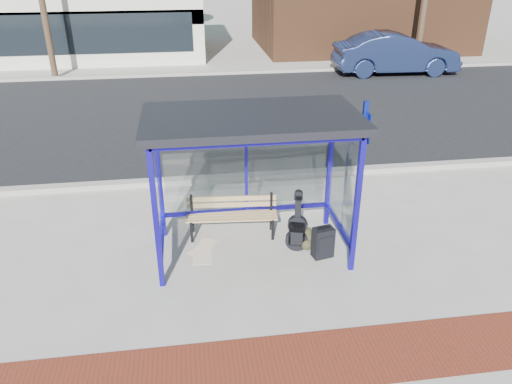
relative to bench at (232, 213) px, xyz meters
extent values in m
plane|color=#B2ADA0|center=(0.28, -0.60, -0.43)|extent=(120.00, 120.00, 0.00)
cube|color=maroon|center=(0.28, -3.20, -0.42)|extent=(60.00, 1.00, 0.01)
cube|color=gray|center=(0.28, 2.30, -0.37)|extent=(60.00, 0.25, 0.12)
cube|color=black|center=(0.28, 7.40, -0.43)|extent=(60.00, 10.00, 0.00)
cube|color=gray|center=(0.28, 12.50, -0.37)|extent=(60.00, 0.25, 0.12)
cube|color=#B2ADA0|center=(0.28, 14.40, -0.42)|extent=(60.00, 4.00, 0.01)
cube|color=#170E9E|center=(-1.22, -1.35, 0.72)|extent=(0.08, 0.08, 2.30)
cube|color=#170E9E|center=(1.78, -1.35, 0.72)|extent=(0.08, 0.08, 2.30)
cube|color=#170E9E|center=(-1.22, 0.15, 0.72)|extent=(0.08, 0.08, 2.30)
cube|color=#170E9E|center=(1.78, 0.15, 0.72)|extent=(0.08, 0.08, 2.30)
cube|color=#170E9E|center=(0.28, 0.15, 1.83)|extent=(3.00, 0.08, 0.08)
cube|color=#170E9E|center=(0.28, -1.35, 1.83)|extent=(3.00, 0.08, 0.08)
cube|color=#170E9E|center=(-1.22, -0.60, 1.83)|extent=(0.08, 1.50, 0.08)
cube|color=#170E9E|center=(1.78, -0.60, 1.83)|extent=(0.08, 1.50, 0.08)
cube|color=#170E9E|center=(0.28, 0.15, -0.03)|extent=(3.00, 0.08, 0.06)
cube|color=#170E9E|center=(-1.22, -0.60, -0.03)|extent=(0.08, 1.50, 0.06)
cube|color=#170E9E|center=(1.78, -0.60, -0.03)|extent=(0.08, 1.50, 0.06)
cube|color=#170E9E|center=(0.28, 0.15, 0.92)|extent=(0.05, 0.05, 1.90)
cube|color=silver|center=(0.28, 0.15, 0.88)|extent=(2.84, 0.01, 1.82)
cube|color=silver|center=(-1.22, -0.60, 0.88)|extent=(0.02, 1.34, 1.82)
cube|color=silver|center=(1.78, -0.60, 0.88)|extent=(0.02, 1.34, 1.82)
cube|color=black|center=(0.28, -0.60, 1.93)|extent=(3.30, 1.80, 0.12)
cube|color=silver|center=(-8.72, 17.40, 1.57)|extent=(18.00, 6.00, 4.00)
cube|color=black|center=(-0.73, -0.17, -0.23)|extent=(0.05, 0.05, 0.40)
cube|color=black|center=(-0.70, 0.18, -0.05)|extent=(0.05, 0.05, 0.76)
cube|color=black|center=(-0.71, 0.00, -0.23)|extent=(0.07, 0.36, 0.04)
cube|color=black|center=(0.69, -0.29, -0.23)|extent=(0.05, 0.05, 0.40)
cube|color=black|center=(0.72, 0.06, -0.05)|extent=(0.05, 0.05, 0.76)
cube|color=black|center=(0.70, -0.11, -0.23)|extent=(0.07, 0.36, 0.04)
cube|color=tan|center=(-0.02, -0.20, -0.03)|extent=(1.60, 0.21, 0.03)
cube|color=tan|center=(-0.01, -0.10, -0.03)|extent=(1.60, 0.21, 0.03)
cube|color=tan|center=(0.00, -0.01, -0.03)|extent=(1.60, 0.21, 0.03)
cube|color=tan|center=(0.01, 0.09, -0.03)|extent=(1.60, 0.21, 0.03)
cube|color=tan|center=(0.01, 0.13, 0.11)|extent=(1.60, 0.16, 0.09)
cube|color=tan|center=(0.01, 0.13, 0.23)|extent=(1.60, 0.16, 0.09)
cylinder|color=black|center=(1.04, -0.67, -0.23)|extent=(0.40, 0.21, 0.39)
cylinder|color=black|center=(1.04, -0.67, 0.07)|extent=(0.34, 0.20, 0.32)
cube|color=black|center=(1.04, -0.67, -0.09)|extent=(0.30, 0.18, 0.46)
cube|color=black|center=(1.04, -0.67, 0.39)|extent=(0.12, 0.12, 0.46)
cube|color=black|center=(1.04, -0.67, 0.59)|extent=(0.16, 0.13, 0.09)
cube|color=black|center=(1.42, -0.94, -0.15)|extent=(0.38, 0.28, 0.53)
cylinder|color=black|center=(1.30, -0.97, -0.40)|extent=(0.09, 0.20, 0.05)
cylinder|color=black|center=(1.54, -0.91, -0.40)|extent=(0.09, 0.20, 0.05)
cube|color=black|center=(1.42, -0.94, 0.14)|extent=(0.22, 0.08, 0.04)
cube|color=black|center=(1.44, -1.05, -0.14)|extent=(0.27, 0.07, 0.29)
ellipsoid|color=#2B2A18|center=(1.21, -0.65, -0.24)|extent=(0.34, 0.25, 0.38)
ellipsoid|color=#2B2A18|center=(1.20, -0.77, -0.29)|extent=(0.19, 0.14, 0.20)
cube|color=#2B2A18|center=(1.21, -0.63, -0.06)|extent=(0.11, 0.05, 0.03)
cube|color=navy|center=(2.08, -0.54, 0.84)|extent=(0.08, 0.08, 2.54)
cube|color=navy|center=(2.13, -0.54, 1.69)|extent=(0.04, 0.32, 0.48)
cube|color=white|center=(-0.60, -0.56, -0.42)|extent=(0.44, 0.46, 0.01)
cube|color=white|center=(-0.57, -0.70, -0.42)|extent=(0.34, 0.42, 0.01)
cube|color=white|center=(-0.48, -0.29, -0.42)|extent=(0.43, 0.47, 0.01)
imported|color=#192347|center=(7.78, 11.65, 0.38)|extent=(4.97, 1.94, 1.61)
cylinder|color=#B60D0D|center=(10.19, 13.25, -0.15)|extent=(0.19, 0.19, 0.56)
sphere|color=#B60D0D|center=(10.19, 13.25, 0.16)|extent=(0.21, 0.21, 0.21)
cylinder|color=#B60D0D|center=(10.19, 13.25, -0.05)|extent=(0.31, 0.12, 0.09)
camera|label=1|loc=(-0.68, -7.74, 4.27)|focal=35.00mm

